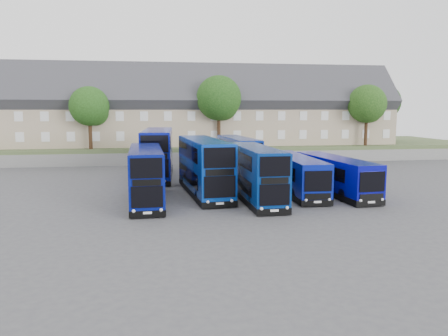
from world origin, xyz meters
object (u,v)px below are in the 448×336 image
tree_mid (220,100)px  tree_west (91,108)px  tree_east (368,105)px  dd_front_mid (204,168)px  tree_far (383,104)px  coach_east_a (296,175)px  dd_front_left (146,176)px

tree_mid → tree_west: bearing=-178.2°
tree_east → dd_front_mid: bearing=-139.5°
tree_west → tree_mid: tree_mid is taller
tree_east → tree_far: (6.00, 7.00, 0.34)m
tree_far → tree_west: bearing=-170.5°
coach_east_a → tree_west: 29.22m
dd_front_left → tree_mid: tree_mid is taller
dd_front_left → tree_east: (28.92, 23.32, 5.42)m
tree_west → dd_front_left: bearing=-73.1°
dd_front_mid → tree_west: (-11.65, 20.77, 4.87)m
dd_front_left → dd_front_mid: 5.23m
coach_east_a → tree_mid: 23.03m
dd_front_mid → dd_front_left: bearing=-155.9°
dd_front_mid → tree_far: tree_far is taller
dd_front_left → coach_east_a: bearing=7.5°
dd_front_mid → tree_west: 24.31m
dd_front_mid → tree_east: tree_east is taller
tree_west → tree_mid: bearing=1.8°
dd_front_mid → coach_east_a: size_ratio=1.02×
coach_east_a → tree_mid: tree_mid is taller
dd_front_left → tree_east: bearing=37.0°
coach_east_a → tree_east: 27.82m
tree_mid → tree_east: size_ratio=1.12×
tree_east → tree_far: size_ratio=0.94×
coach_east_a → tree_mid: (-3.16, 21.84, 6.59)m
dd_front_left → tree_mid: bearing=67.6°
coach_east_a → tree_far: 36.93m
tree_west → tree_mid: size_ratio=0.83×
tree_west → tree_far: tree_far is taller
coach_east_a → tree_west: tree_west is taller
tree_east → tree_west: bearing=-180.0°
coach_east_a → tree_east: (16.84, 21.34, 5.91)m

